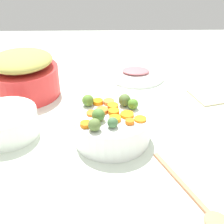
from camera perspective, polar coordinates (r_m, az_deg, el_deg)
tabletop at (r=0.85m, az=0.98°, el=-6.98°), size 2.40×2.40×0.02m
serving_bowl_carrots at (r=0.84m, az=0.00°, el=-3.03°), size 0.23×0.23×0.08m
metal_pot at (r=1.14m, az=-17.10°, el=5.89°), size 0.26×0.26×0.11m
stuffing_mound at (r=1.11m, az=-17.78°, el=9.81°), size 0.23×0.23×0.06m
carrot_slice_0 at (r=0.88m, az=-0.65°, el=2.04°), size 0.04×0.04×0.01m
carrot_slice_1 at (r=0.88m, az=-2.85°, el=2.06°), size 0.04×0.04×0.01m
carrot_slice_2 at (r=0.80m, az=5.64°, el=-1.28°), size 0.05×0.05×0.01m
carrot_slice_3 at (r=0.82m, az=3.02°, el=-0.52°), size 0.05×0.05×0.01m
carrot_slice_4 at (r=0.82m, az=-4.05°, el=-0.24°), size 0.04×0.04×0.01m
carrot_slice_5 at (r=0.78m, az=3.57°, el=-1.93°), size 0.03×0.03×0.01m
carrot_slice_6 at (r=0.77m, az=-5.27°, el=-2.46°), size 0.04×0.04×0.01m
carrot_slice_7 at (r=0.83m, az=-1.99°, el=0.31°), size 0.04×0.04×0.01m
carrot_slice_8 at (r=0.82m, az=0.34°, el=0.04°), size 0.04×0.04×0.01m
carrot_slice_9 at (r=0.79m, az=0.62°, el=-1.44°), size 0.03×0.03×0.01m
carrot_slice_10 at (r=0.85m, az=0.18°, el=1.15°), size 0.05×0.05×0.01m
brussels_sprout_0 at (r=0.76m, az=0.13°, el=-2.12°), size 0.03×0.03×0.03m
brussels_sprout_1 at (r=0.75m, az=-3.51°, el=-2.56°), size 0.03×0.03×0.03m
brussels_sprout_2 at (r=0.86m, az=-4.83°, el=2.34°), size 0.04×0.04×0.04m
brussels_sprout_3 at (r=0.84m, az=4.21°, el=1.59°), size 0.03×0.03×0.03m
brussels_sprout_4 at (r=0.78m, az=-2.74°, el=-0.72°), size 0.04×0.04×0.04m
brussels_sprout_5 at (r=0.86m, az=2.54°, el=2.41°), size 0.04×0.04×0.04m
wooden_spoon at (r=0.70m, az=18.11°, el=-17.94°), size 0.28×0.14×0.01m
casserole_dish at (r=0.92m, az=-20.41°, el=-2.05°), size 0.19×0.19×0.08m
ham_plate at (r=1.26m, az=4.91°, el=7.24°), size 0.24×0.24×0.01m
ham_slice_main at (r=1.27m, az=4.76°, el=8.21°), size 0.10×0.13×0.02m
dish_towel at (r=1.16m, az=19.40°, el=3.12°), size 0.17×0.18×0.01m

